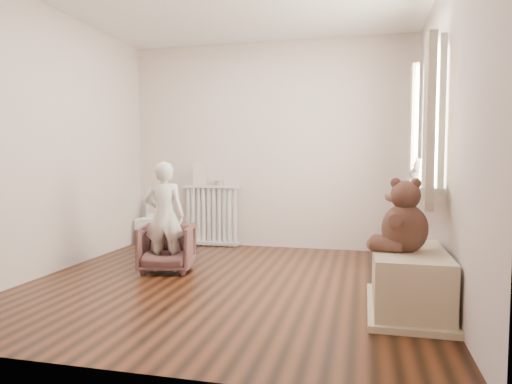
% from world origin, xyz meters
% --- Properties ---
extents(floor, '(3.60, 3.60, 0.01)m').
position_xyz_m(floor, '(0.00, 0.00, 0.00)').
color(floor, black).
rests_on(floor, ground).
extents(back_wall, '(3.60, 0.02, 2.60)m').
position_xyz_m(back_wall, '(0.00, 1.80, 1.30)').
color(back_wall, beige).
rests_on(back_wall, ground).
extents(front_wall, '(3.60, 0.02, 2.60)m').
position_xyz_m(front_wall, '(0.00, -1.80, 1.30)').
color(front_wall, beige).
rests_on(front_wall, ground).
extents(left_wall, '(0.02, 3.60, 2.60)m').
position_xyz_m(left_wall, '(-1.80, 0.00, 1.30)').
color(left_wall, beige).
rests_on(left_wall, ground).
extents(right_wall, '(0.02, 3.60, 2.60)m').
position_xyz_m(right_wall, '(1.80, 0.00, 1.30)').
color(right_wall, beige).
rests_on(right_wall, ground).
extents(window, '(0.03, 0.90, 1.10)m').
position_xyz_m(window, '(1.76, 0.30, 1.45)').
color(window, white).
rests_on(window, right_wall).
extents(window_sill, '(0.22, 1.10, 0.06)m').
position_xyz_m(window_sill, '(1.67, 0.30, 0.87)').
color(window_sill, silver).
rests_on(window_sill, right_wall).
extents(curtain_left, '(0.06, 0.26, 1.30)m').
position_xyz_m(curtain_left, '(1.65, -0.27, 1.39)').
color(curtain_left, beige).
rests_on(curtain_left, right_wall).
extents(curtain_right, '(0.06, 0.26, 1.30)m').
position_xyz_m(curtain_right, '(1.65, 0.87, 1.39)').
color(curtain_right, beige).
rests_on(curtain_right, right_wall).
extents(radiator, '(0.75, 0.14, 0.79)m').
position_xyz_m(radiator, '(-0.74, 1.68, 0.39)').
color(radiator, silver).
rests_on(radiator, floor).
extents(paper_doll, '(0.18, 0.02, 0.29)m').
position_xyz_m(paper_doll, '(-0.90, 1.68, 0.93)').
color(paper_doll, beige).
rests_on(paper_doll, radiator).
extents(tin_a, '(0.11, 0.11, 0.07)m').
position_xyz_m(tin_a, '(-0.63, 1.68, 0.82)').
color(tin_a, '#A59E8C').
rests_on(tin_a, radiator).
extents(toy_vanity, '(0.39, 0.28, 0.62)m').
position_xyz_m(toy_vanity, '(-1.55, 1.65, 0.28)').
color(toy_vanity, silver).
rests_on(toy_vanity, floor).
extents(armchair, '(0.60, 0.61, 0.47)m').
position_xyz_m(armchair, '(-0.73, 0.29, 0.24)').
color(armchair, '#55312F').
rests_on(armchair, floor).
extents(child, '(0.44, 0.33, 1.08)m').
position_xyz_m(child, '(-0.73, 0.24, 0.56)').
color(child, white).
rests_on(child, armchair).
extents(toy_bench, '(0.51, 0.97, 0.46)m').
position_xyz_m(toy_bench, '(1.52, -0.42, 0.20)').
color(toy_bench, beige).
rests_on(toy_bench, floor).
extents(teddy_bear, '(0.47, 0.39, 0.52)m').
position_xyz_m(teddy_bear, '(1.48, -0.48, 0.67)').
color(teddy_bear, '#3B2219').
rests_on(teddy_bear, toy_bench).
extents(plush_cat, '(0.24, 0.31, 0.23)m').
position_xyz_m(plush_cat, '(1.66, 0.38, 1.00)').
color(plush_cat, slate).
rests_on(plush_cat, window_sill).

